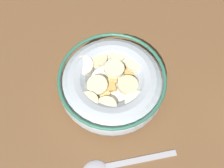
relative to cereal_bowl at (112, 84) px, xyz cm
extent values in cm
cube|color=brown|center=(0.00, -0.02, -4.01)|extent=(122.26, 122.26, 2.00)
cylinder|color=#B2BCC6|center=(0.00, -0.02, -2.71)|extent=(10.25, 10.25, 0.60)
torus|color=#B2BCC6|center=(0.00, -0.02, -0.26)|extent=(18.63, 18.63, 5.50)
torus|color=#337259|center=(0.00, -0.02, 2.19)|extent=(18.67, 18.67, 0.60)
cylinder|color=white|center=(0.00, -0.02, 0.12)|extent=(15.33, 15.33, 0.40)
cube|color=#AD7F42|center=(4.00, -2.32, 0.77)|extent=(2.07, 2.06, 0.78)
cube|color=tan|center=(0.62, -0.27, 0.63)|extent=(1.80, 1.82, 0.78)
cube|color=tan|center=(-2.04, 5.46, 0.63)|extent=(2.04, 2.08, 0.85)
cube|color=tan|center=(-1.02, -0.29, 0.70)|extent=(2.21, 2.19, 0.86)
cube|color=tan|center=(-1.75, -4.08, 0.59)|extent=(2.35, 2.34, 0.91)
cube|color=tan|center=(0.15, 5.92, 0.77)|extent=(2.33, 2.33, 0.81)
cube|color=tan|center=(-2.69, 0.75, 0.62)|extent=(1.99, 1.94, 0.89)
cube|color=#AD7F42|center=(-3.63, 5.34, 0.74)|extent=(1.79, 1.71, 0.94)
cube|color=#AD7F42|center=(-5.87, -2.49, 0.68)|extent=(2.25, 2.21, 0.95)
cube|color=tan|center=(2.44, -2.65, 0.62)|extent=(2.17, 2.17, 0.76)
cylinder|color=beige|center=(-1.48, 2.26, 1.51)|extent=(4.99, 4.98, 1.29)
cylinder|color=#F9EFC6|center=(1.60, 5.35, 1.87)|extent=(4.14, 4.15, 1.62)
cylinder|color=beige|center=(-0.63, -2.88, 1.84)|extent=(4.22, 4.22, 1.24)
cylinder|color=#F4EABC|center=(5.42, -0.47, 1.60)|extent=(4.67, 4.66, 1.35)
cylinder|color=#F9EFC6|center=(1.96, -0.10, 2.00)|extent=(4.38, 4.34, 1.39)
cylinder|color=#F9EFC6|center=(-3.17, -4.57, 1.68)|extent=(4.92, 4.90, 1.10)
cylinder|color=#F4EABC|center=(4.06, -3.40, 1.70)|extent=(3.87, 3.87, 1.30)
cylinder|color=#F4EABC|center=(-5.03, 0.03, 1.51)|extent=(5.03, 5.06, 1.30)
cylinder|color=beige|center=(-4.88, 3.07, 1.72)|extent=(4.28, 4.27, 1.06)
cylinder|color=beige|center=(3.63, 3.29, 1.69)|extent=(4.40, 4.38, 1.57)
cube|color=#A5A5AD|center=(-11.43, -7.23, -2.83)|extent=(5.48, 11.49, 0.36)
camera|label=1|loc=(-24.03, -4.71, 48.49)|focal=49.52mm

